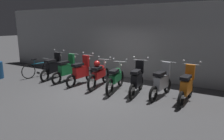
{
  "coord_description": "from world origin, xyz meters",
  "views": [
    {
      "loc": [
        4.01,
        -5.92,
        2.42
      ],
      "look_at": [
        0.19,
        0.62,
        0.75
      ],
      "focal_mm": 32.99,
      "sensor_mm": 36.0,
      "label": 1
    }
  ],
  "objects_px": {
    "motorbike_slot_2": "(81,72)",
    "motorbike_slot_4": "(116,78)",
    "motorbike_slot_7": "(187,86)",
    "motorbike_slot_6": "(162,82)",
    "bicycle": "(39,69)",
    "motorbike_slot_0": "(54,67)",
    "motorbike_slot_1": "(67,69)",
    "motorbike_slot_5": "(137,80)",
    "motorbike_slot_3": "(99,74)"
  },
  "relations": [
    {
      "from": "motorbike_slot_4",
      "to": "motorbike_slot_5",
      "type": "height_order",
      "value": "motorbike_slot_5"
    },
    {
      "from": "motorbike_slot_2",
      "to": "motorbike_slot_3",
      "type": "height_order",
      "value": "motorbike_slot_2"
    },
    {
      "from": "motorbike_slot_6",
      "to": "motorbike_slot_2",
      "type": "bearing_deg",
      "value": -177.51
    },
    {
      "from": "motorbike_slot_3",
      "to": "motorbike_slot_4",
      "type": "xyz_separation_m",
      "value": [
        0.83,
        -0.13,
        -0.04
      ]
    },
    {
      "from": "motorbike_slot_4",
      "to": "motorbike_slot_6",
      "type": "distance_m",
      "value": 1.68
    },
    {
      "from": "motorbike_slot_5",
      "to": "bicycle",
      "type": "bearing_deg",
      "value": -179.96
    },
    {
      "from": "motorbike_slot_2",
      "to": "motorbike_slot_7",
      "type": "xyz_separation_m",
      "value": [
        4.15,
        0.06,
        0.0
      ]
    },
    {
      "from": "motorbike_slot_6",
      "to": "motorbike_slot_7",
      "type": "height_order",
      "value": "motorbike_slot_7"
    },
    {
      "from": "motorbike_slot_2",
      "to": "motorbike_slot_4",
      "type": "xyz_separation_m",
      "value": [
        1.65,
        -0.05,
        -0.04
      ]
    },
    {
      "from": "motorbike_slot_1",
      "to": "motorbike_slot_2",
      "type": "relative_size",
      "value": 1.0
    },
    {
      "from": "motorbike_slot_6",
      "to": "bicycle",
      "type": "distance_m",
      "value": 5.9
    },
    {
      "from": "motorbike_slot_0",
      "to": "motorbike_slot_3",
      "type": "relative_size",
      "value": 0.87
    },
    {
      "from": "motorbike_slot_5",
      "to": "motorbike_slot_7",
      "type": "distance_m",
      "value": 1.67
    },
    {
      "from": "motorbike_slot_0",
      "to": "motorbike_slot_6",
      "type": "distance_m",
      "value": 4.99
    },
    {
      "from": "motorbike_slot_5",
      "to": "motorbike_slot_2",
      "type": "bearing_deg",
      "value": -179.97
    },
    {
      "from": "motorbike_slot_2",
      "to": "motorbike_slot_7",
      "type": "height_order",
      "value": "same"
    },
    {
      "from": "motorbike_slot_0",
      "to": "motorbike_slot_4",
      "type": "relative_size",
      "value": 0.87
    },
    {
      "from": "motorbike_slot_1",
      "to": "motorbike_slot_6",
      "type": "distance_m",
      "value": 4.16
    },
    {
      "from": "motorbike_slot_2",
      "to": "motorbike_slot_0",
      "type": "bearing_deg",
      "value": 176.98
    },
    {
      "from": "motorbike_slot_4",
      "to": "motorbike_slot_7",
      "type": "distance_m",
      "value": 2.5
    },
    {
      "from": "motorbike_slot_2",
      "to": "motorbike_slot_7",
      "type": "distance_m",
      "value": 4.15
    },
    {
      "from": "motorbike_slot_2",
      "to": "motorbike_slot_3",
      "type": "xyz_separation_m",
      "value": [
        0.83,
        0.08,
        0.0
      ]
    },
    {
      "from": "motorbike_slot_2",
      "to": "motorbike_slot_4",
      "type": "relative_size",
      "value": 0.87
    },
    {
      "from": "motorbike_slot_0",
      "to": "motorbike_slot_7",
      "type": "relative_size",
      "value": 1.0
    },
    {
      "from": "motorbike_slot_3",
      "to": "motorbike_slot_6",
      "type": "relative_size",
      "value": 1.16
    },
    {
      "from": "motorbike_slot_6",
      "to": "motorbike_slot_3",
      "type": "bearing_deg",
      "value": -178.56
    },
    {
      "from": "motorbike_slot_1",
      "to": "motorbike_slot_7",
      "type": "relative_size",
      "value": 1.0
    },
    {
      "from": "motorbike_slot_1",
      "to": "motorbike_slot_4",
      "type": "xyz_separation_m",
      "value": [
        2.49,
        -0.09,
        -0.03
      ]
    },
    {
      "from": "motorbike_slot_4",
      "to": "bicycle",
      "type": "relative_size",
      "value": 1.13
    },
    {
      "from": "motorbike_slot_4",
      "to": "motorbike_slot_5",
      "type": "relative_size",
      "value": 1.15
    },
    {
      "from": "motorbike_slot_0",
      "to": "bicycle",
      "type": "height_order",
      "value": "motorbike_slot_0"
    },
    {
      "from": "motorbike_slot_1",
      "to": "motorbike_slot_3",
      "type": "relative_size",
      "value": 0.87
    },
    {
      "from": "motorbike_slot_0",
      "to": "motorbike_slot_6",
      "type": "relative_size",
      "value": 1.0
    },
    {
      "from": "motorbike_slot_7",
      "to": "bicycle",
      "type": "relative_size",
      "value": 0.98
    },
    {
      "from": "motorbike_slot_0",
      "to": "motorbike_slot_5",
      "type": "bearing_deg",
      "value": -1.2
    },
    {
      "from": "motorbike_slot_2",
      "to": "motorbike_slot_6",
      "type": "xyz_separation_m",
      "value": [
        3.32,
        0.14,
        -0.0
      ]
    },
    {
      "from": "motorbike_slot_2",
      "to": "motorbike_slot_6",
      "type": "bearing_deg",
      "value": 2.49
    },
    {
      "from": "motorbike_slot_0",
      "to": "motorbike_slot_2",
      "type": "xyz_separation_m",
      "value": [
        1.67,
        -0.09,
        0.0
      ]
    },
    {
      "from": "bicycle",
      "to": "motorbike_slot_1",
      "type": "bearing_deg",
      "value": 1.49
    },
    {
      "from": "motorbike_slot_4",
      "to": "motorbike_slot_1",
      "type": "bearing_deg",
      "value": 177.84
    },
    {
      "from": "motorbike_slot_4",
      "to": "motorbike_slot_5",
      "type": "bearing_deg",
      "value": 3.56
    },
    {
      "from": "motorbike_slot_1",
      "to": "bicycle",
      "type": "height_order",
      "value": "motorbike_slot_1"
    },
    {
      "from": "motorbike_slot_5",
      "to": "motorbike_slot_7",
      "type": "relative_size",
      "value": 1.0
    },
    {
      "from": "motorbike_slot_0",
      "to": "bicycle",
      "type": "bearing_deg",
      "value": -174.3
    },
    {
      "from": "motorbike_slot_4",
      "to": "motorbike_slot_3",
      "type": "bearing_deg",
      "value": 170.93
    },
    {
      "from": "motorbike_slot_7",
      "to": "bicycle",
      "type": "distance_m",
      "value": 6.72
    },
    {
      "from": "motorbike_slot_1",
      "to": "motorbike_slot_2",
      "type": "bearing_deg",
      "value": -2.99
    },
    {
      "from": "motorbike_slot_6",
      "to": "motorbike_slot_7",
      "type": "bearing_deg",
      "value": -5.77
    },
    {
      "from": "motorbike_slot_1",
      "to": "bicycle",
      "type": "xyz_separation_m",
      "value": [
        -1.74,
        -0.05,
        -0.16
      ]
    },
    {
      "from": "motorbike_slot_4",
      "to": "motorbike_slot_5",
      "type": "distance_m",
      "value": 0.83
    }
  ]
}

